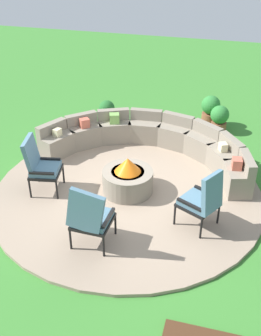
{
  "coord_description": "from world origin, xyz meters",
  "views": [
    {
      "loc": [
        1.77,
        -6.3,
        4.6
      ],
      "look_at": [
        0.0,
        0.2,
        0.45
      ],
      "focal_mm": 44.21,
      "sensor_mm": 36.0,
      "label": 1
    }
  ],
  "objects_px": {
    "lounge_chair_front_left": "(40,164)",
    "potted_plant_1": "(107,112)",
    "lounge_chair_front_right": "(90,217)",
    "lounge_chair_back_left": "(203,199)",
    "curved_stone_bench": "(152,142)",
    "fire_pit": "(128,178)",
    "potted_plant_0": "(219,118)",
    "potted_plant_2": "(210,110)"
  },
  "relations": [
    {
      "from": "fire_pit",
      "to": "lounge_chair_front_right",
      "type": "xyz_separation_m",
      "value": [
        -0.15,
        -1.63,
        0.3
      ]
    },
    {
      "from": "curved_stone_bench",
      "to": "potted_plant_2",
      "type": "bearing_deg",
      "value": 61.53
    },
    {
      "from": "lounge_chair_front_right",
      "to": "potted_plant_1",
      "type": "relative_size",
      "value": 1.8
    },
    {
      "from": "fire_pit",
      "to": "potted_plant_0",
      "type": "height_order",
      "value": "fire_pit"
    },
    {
      "from": "curved_stone_bench",
      "to": "lounge_chair_front_right",
      "type": "bearing_deg",
      "value": -95.26
    },
    {
      "from": "potted_plant_0",
      "to": "lounge_chair_back_left",
      "type": "bearing_deg",
      "value": -89.58
    },
    {
      "from": "curved_stone_bench",
      "to": "lounge_chair_front_left",
      "type": "relative_size",
      "value": 4.11
    },
    {
      "from": "fire_pit",
      "to": "lounge_chair_back_left",
      "type": "height_order",
      "value": "lounge_chair_back_left"
    },
    {
      "from": "lounge_chair_front_left",
      "to": "potted_plant_1",
      "type": "height_order",
      "value": "lounge_chair_front_left"
    },
    {
      "from": "curved_stone_bench",
      "to": "lounge_chair_back_left",
      "type": "bearing_deg",
      "value": -58.6
    },
    {
      "from": "fire_pit",
      "to": "potted_plant_1",
      "type": "bearing_deg",
      "value": 115.28
    },
    {
      "from": "lounge_chair_front_left",
      "to": "potted_plant_1",
      "type": "bearing_deg",
      "value": 164.79
    },
    {
      "from": "fire_pit",
      "to": "potted_plant_0",
      "type": "relative_size",
      "value": 1.41
    },
    {
      "from": "lounge_chair_back_left",
      "to": "potted_plant_0",
      "type": "height_order",
      "value": "lounge_chair_back_left"
    },
    {
      "from": "fire_pit",
      "to": "lounge_chair_front_left",
      "type": "bearing_deg",
      "value": -166.03
    },
    {
      "from": "fire_pit",
      "to": "lounge_chair_front_left",
      "type": "xyz_separation_m",
      "value": [
        -1.58,
        -0.39,
        0.29
      ]
    },
    {
      "from": "potted_plant_0",
      "to": "fire_pit",
      "type": "bearing_deg",
      "value": -114.78
    },
    {
      "from": "curved_stone_bench",
      "to": "lounge_chair_front_left",
      "type": "bearing_deg",
      "value": -132.3
    },
    {
      "from": "potted_plant_1",
      "to": "potted_plant_2",
      "type": "distance_m",
      "value": 2.59
    },
    {
      "from": "lounge_chair_front_right",
      "to": "potted_plant_2",
      "type": "relative_size",
      "value": 1.49
    },
    {
      "from": "curved_stone_bench",
      "to": "potted_plant_1",
      "type": "height_order",
      "value": "curved_stone_bench"
    },
    {
      "from": "curved_stone_bench",
      "to": "potted_plant_0",
      "type": "distance_m",
      "value": 2.1
    },
    {
      "from": "lounge_chair_front_left",
      "to": "potted_plant_0",
      "type": "height_order",
      "value": "lounge_chair_front_left"
    },
    {
      "from": "potted_plant_2",
      "to": "fire_pit",
      "type": "bearing_deg",
      "value": -109.11
    },
    {
      "from": "potted_plant_0",
      "to": "potted_plant_2",
      "type": "distance_m",
      "value": 0.4
    },
    {
      "from": "potted_plant_1",
      "to": "potted_plant_2",
      "type": "xyz_separation_m",
      "value": [
        2.51,
        0.65,
        0.08
      ]
    },
    {
      "from": "lounge_chair_front_left",
      "to": "potted_plant_1",
      "type": "relative_size",
      "value": 1.69
    },
    {
      "from": "lounge_chair_front_left",
      "to": "fire_pit",
      "type": "bearing_deg",
      "value": 93.49
    },
    {
      "from": "fire_pit",
      "to": "lounge_chair_back_left",
      "type": "distance_m",
      "value": 1.65
    },
    {
      "from": "lounge_chair_front_left",
      "to": "potted_plant_1",
      "type": "xyz_separation_m",
      "value": [
        0.26,
        3.19,
        -0.28
      ]
    },
    {
      "from": "lounge_chair_front_left",
      "to": "lounge_chair_front_right",
      "type": "relative_size",
      "value": 0.94
    },
    {
      "from": "curved_stone_bench",
      "to": "lounge_chair_back_left",
      "type": "height_order",
      "value": "lounge_chair_back_left"
    },
    {
      "from": "lounge_chair_front_left",
      "to": "lounge_chair_back_left",
      "type": "distance_m",
      "value": 3.07
    },
    {
      "from": "potted_plant_1",
      "to": "lounge_chair_front_left",
      "type": "bearing_deg",
      "value": -94.72
    },
    {
      "from": "fire_pit",
      "to": "potted_plant_1",
      "type": "height_order",
      "value": "fire_pit"
    },
    {
      "from": "lounge_chair_front_left",
      "to": "potted_plant_2",
      "type": "distance_m",
      "value": 4.74
    },
    {
      "from": "lounge_chair_front_right",
      "to": "lounge_chair_back_left",
      "type": "relative_size",
      "value": 1.08
    },
    {
      "from": "potted_plant_0",
      "to": "potted_plant_2",
      "type": "relative_size",
      "value": 0.86
    },
    {
      "from": "lounge_chair_front_right",
      "to": "potted_plant_0",
      "type": "xyz_separation_m",
      "value": [
        1.6,
        4.77,
        -0.26
      ]
    },
    {
      "from": "lounge_chair_front_right",
      "to": "potted_plant_1",
      "type": "height_order",
      "value": "lounge_chair_front_right"
    },
    {
      "from": "lounge_chair_back_left",
      "to": "potted_plant_0",
      "type": "bearing_deg",
      "value": 27.51
    },
    {
      "from": "lounge_chair_back_left",
      "to": "potted_plant_0",
      "type": "xyz_separation_m",
      "value": [
        -0.03,
        3.83,
        -0.25
      ]
    }
  ]
}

